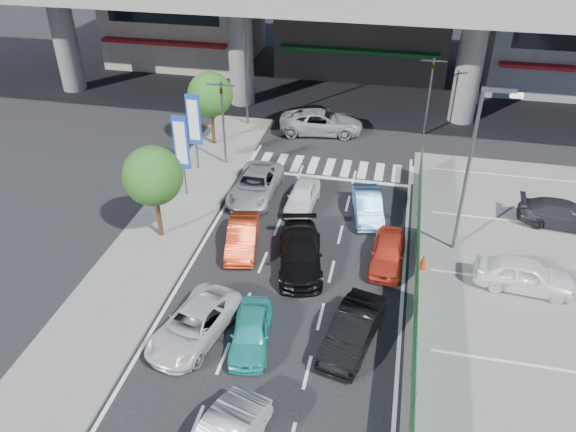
% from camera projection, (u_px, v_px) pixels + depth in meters
% --- Properties ---
extents(ground, '(120.00, 120.00, 0.00)m').
position_uv_depth(ground, '(282.00, 311.00, 23.14)').
color(ground, black).
rests_on(ground, ground).
extents(parking_lot, '(12.00, 28.00, 0.06)m').
position_uv_depth(parking_lot, '(557.00, 316.00, 22.82)').
color(parking_lot, '#62625F').
rests_on(parking_lot, ground).
extents(sidewalk_left, '(4.00, 30.00, 0.12)m').
position_uv_depth(sidewalk_left, '(162.00, 235.00, 27.63)').
color(sidewalk_left, '#62625F').
rests_on(sidewalk_left, ground).
extents(fence_run, '(0.16, 22.00, 1.80)m').
position_uv_depth(fence_run, '(416.00, 296.00, 22.54)').
color(fence_run, '#1D5528').
rests_on(fence_run, ground).
extents(building_east, '(12.00, 10.90, 12.00)m').
position_uv_depth(building_east, '(574.00, 6.00, 43.33)').
color(building_east, gray).
rests_on(building_east, ground).
extents(traffic_light_left, '(1.60, 1.24, 5.20)m').
position_uv_depth(traffic_light_left, '(222.00, 103.00, 31.96)').
color(traffic_light_left, '#595B60').
rests_on(traffic_light_left, ground).
extents(traffic_light_right, '(1.60, 1.24, 5.20)m').
position_uv_depth(traffic_light_right, '(432.00, 77.00, 35.65)').
color(traffic_light_right, '#595B60').
rests_on(traffic_light_right, ground).
extents(street_lamp_right, '(1.65, 0.22, 8.00)m').
position_uv_depth(street_lamp_right, '(474.00, 159.00, 24.22)').
color(street_lamp_right, '#595B60').
rests_on(street_lamp_right, ground).
extents(street_lamp_left, '(1.65, 0.22, 8.00)m').
position_uv_depth(street_lamp_left, '(248.00, 57.00, 36.46)').
color(street_lamp_left, '#595B60').
rests_on(street_lamp_left, ground).
extents(signboard_near, '(0.80, 0.14, 4.70)m').
position_uv_depth(signboard_near, '(181.00, 145.00, 29.32)').
color(signboard_near, '#595B60').
rests_on(signboard_near, ground).
extents(signboard_far, '(0.80, 0.14, 4.70)m').
position_uv_depth(signboard_far, '(194.00, 122.00, 31.86)').
color(signboard_far, '#595B60').
rests_on(signboard_far, ground).
extents(tree_near, '(2.80, 2.80, 4.80)m').
position_uv_depth(tree_near, '(153.00, 176.00, 25.83)').
color(tree_near, '#382314').
rests_on(tree_near, ground).
extents(tree_far, '(2.80, 2.80, 4.80)m').
position_uv_depth(tree_far, '(210.00, 95.00, 34.60)').
color(tree_far, '#382314').
rests_on(tree_far, ground).
extents(sedan_white_mid_left, '(3.06, 4.89, 1.26)m').
position_uv_depth(sedan_white_mid_left, '(194.00, 324.00, 21.58)').
color(sedan_white_mid_left, silver).
rests_on(sedan_white_mid_left, ground).
extents(taxi_teal_mid, '(1.94, 3.76, 1.22)m').
position_uv_depth(taxi_teal_mid, '(251.00, 332.00, 21.28)').
color(taxi_teal_mid, teal).
rests_on(taxi_teal_mid, ground).
extents(hatch_black_mid_right, '(2.34, 4.41, 1.38)m').
position_uv_depth(hatch_black_mid_right, '(353.00, 330.00, 21.24)').
color(hatch_black_mid_right, black).
rests_on(hatch_black_mid_right, ground).
extents(taxi_orange_left, '(2.03, 4.04, 1.27)m').
position_uv_depth(taxi_orange_left, '(242.00, 237.00, 26.54)').
color(taxi_orange_left, red).
rests_on(taxi_orange_left, ground).
extents(sedan_black_mid, '(2.88, 5.05, 1.38)m').
position_uv_depth(sedan_black_mid, '(300.00, 253.00, 25.34)').
color(sedan_black_mid, black).
rests_on(sedan_black_mid, ground).
extents(taxi_orange_right, '(1.60, 3.73, 1.26)m').
position_uv_depth(taxi_orange_right, '(388.00, 253.00, 25.48)').
color(taxi_orange_right, red).
rests_on(taxi_orange_right, ground).
extents(wagon_silver_front_left, '(2.33, 4.98, 1.38)m').
position_uv_depth(wagon_silver_front_left, '(255.00, 185.00, 30.56)').
color(wagon_silver_front_left, '#9CA0A3').
rests_on(wagon_silver_front_left, ground).
extents(sedan_white_front_mid, '(1.56, 3.67, 1.24)m').
position_uv_depth(sedan_white_front_mid, '(303.00, 196.00, 29.69)').
color(sedan_white_front_mid, white).
rests_on(sedan_white_front_mid, ground).
extents(kei_truck_front_right, '(2.05, 3.99, 1.25)m').
position_uv_depth(kei_truck_front_right, '(368.00, 206.00, 28.90)').
color(kei_truck_front_right, '#5794CE').
rests_on(kei_truck_front_right, ground).
extents(crossing_wagon_silver, '(5.83, 3.28, 1.54)m').
position_uv_depth(crossing_wagon_silver, '(321.00, 122.00, 37.59)').
color(crossing_wagon_silver, '#9D9EA4').
rests_on(crossing_wagon_silver, ground).
extents(parked_sedan_white, '(4.25, 2.01, 1.41)m').
position_uv_depth(parked_sedan_white, '(525.00, 274.00, 23.94)').
color(parked_sedan_white, white).
rests_on(parked_sedan_white, parking_lot).
extents(parked_sedan_dgrey, '(4.54, 2.21, 1.27)m').
position_uv_depth(parked_sedan_dgrey, '(564.00, 214.00, 28.06)').
color(parked_sedan_dgrey, '#2A292E').
rests_on(parked_sedan_dgrey, parking_lot).
extents(traffic_cone, '(0.44, 0.44, 0.77)m').
position_uv_depth(traffic_cone, '(423.00, 261.00, 25.24)').
color(traffic_cone, red).
rests_on(traffic_cone, parking_lot).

